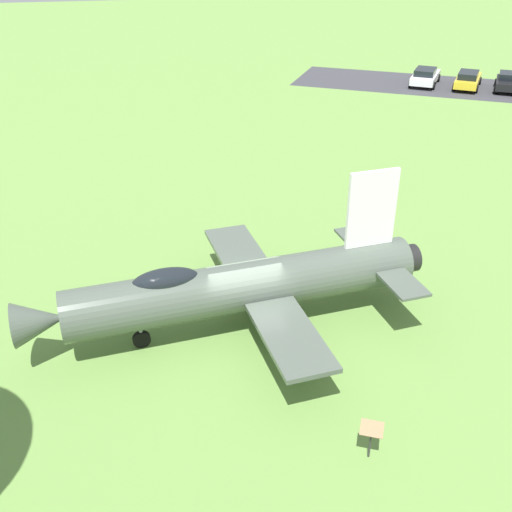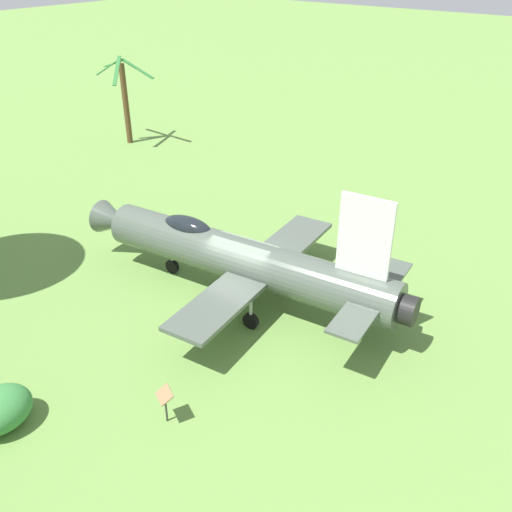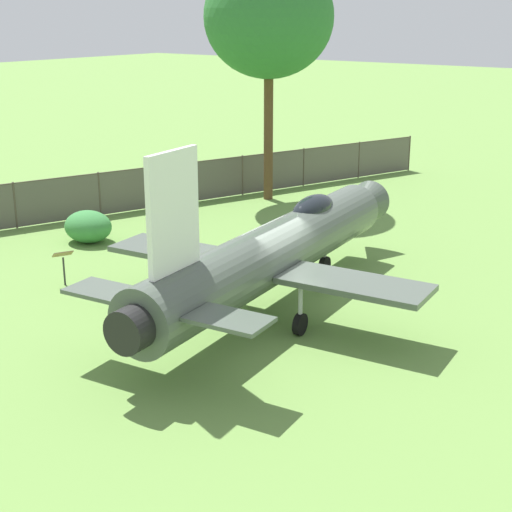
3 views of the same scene
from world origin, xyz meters
name	(u,v)px [view 1 (image 1 of 3)]	position (x,y,z in m)	size (l,w,h in m)	color
ground_plane	(245,327)	(0.00, 0.00, 0.00)	(200.00, 200.00, 0.00)	#668E42
parking_strip	(485,89)	(29.25, -25.96, 0.00)	(32.05, 8.00, 0.00)	#38383D
display_jet	(234,287)	(-0.04, 0.37, 1.73)	(9.66, 13.98, 5.30)	#4C564C
info_plaque	(371,433)	(-6.38, -2.19, 0.85)	(0.62, 0.71, 1.14)	#333333
parked_car_black	(509,82)	(28.47, -27.46, 0.74)	(4.41, 3.75, 1.42)	black
parked_car_yellow	(468,79)	(29.94, -24.58, 0.74)	(4.94, 4.14, 1.40)	gold
parked_car_white	(425,76)	(31.69, -21.55, 0.74)	(4.93, 4.17, 1.41)	silver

